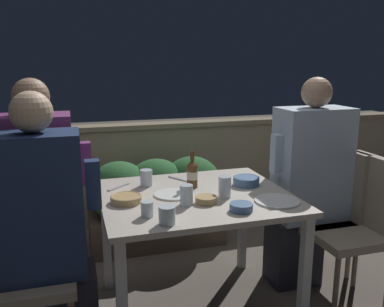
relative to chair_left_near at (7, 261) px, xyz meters
name	(u,v)px	position (x,y,z in m)	size (l,w,h in m)	color
parapet_wall	(148,172)	(0.98, 1.62, -0.07)	(9.00, 0.18, 0.91)	gray
dining_table	(195,209)	(0.98, 0.13, 0.11)	(1.05, 0.90, 0.73)	#BCB2A3
planter_hedge	(157,198)	(0.95, 1.08, -0.14)	(1.06, 0.47, 0.71)	brown
chair_left_near	(7,261)	(0.00, 0.00, 0.00)	(0.43, 0.43, 0.89)	gray
person_navy_jumper	(48,229)	(0.20, 0.00, 0.14)	(0.48, 0.26, 1.33)	#282833
chair_left_far	(10,235)	(-0.02, 0.32, 0.00)	(0.43, 0.43, 0.89)	gray
person_purple_stripe	(46,203)	(0.17, 0.32, 0.16)	(0.47, 0.26, 1.37)	#282833
chair_right_near	(361,216)	(2.00, 0.00, 0.00)	(0.43, 0.43, 0.89)	gray
chair_right_far	(331,202)	(1.97, 0.27, 0.00)	(0.43, 0.43, 0.89)	gray
person_blue_shirt	(307,184)	(1.77, 0.27, 0.15)	(0.51, 0.26, 1.36)	#282833
beer_bottle	(192,174)	(1.00, 0.26, 0.28)	(0.06, 0.06, 0.22)	brown
plate_0	(173,194)	(0.85, 0.16, 0.20)	(0.21, 0.21, 0.01)	white
plate_1	(277,201)	(1.36, -0.11, 0.20)	(0.24, 0.24, 0.01)	white
bowl_0	(246,180)	(1.32, 0.21, 0.22)	(0.16, 0.16, 0.05)	#4C709E
bowl_1	(206,199)	(0.99, -0.02, 0.22)	(0.11, 0.11, 0.04)	tan
bowl_2	(126,198)	(0.59, 0.11, 0.22)	(0.17, 0.17, 0.04)	tan
bowl_3	(241,207)	(1.12, -0.18, 0.22)	(0.12, 0.12, 0.04)	#4C709E
glass_cup_0	(147,209)	(0.66, -0.11, 0.23)	(0.06, 0.06, 0.08)	silver
glass_cup_1	(167,215)	(0.73, -0.23, 0.24)	(0.08, 0.08, 0.09)	silver
glass_cup_2	(225,187)	(1.12, 0.04, 0.25)	(0.07, 0.07, 0.12)	silver
glass_cup_3	(186,195)	(0.88, -0.01, 0.25)	(0.07, 0.07, 0.11)	silver
glass_cup_4	(146,178)	(0.74, 0.37, 0.24)	(0.07, 0.07, 0.10)	silver
fork_0	(179,179)	(0.96, 0.44, 0.20)	(0.11, 0.15, 0.01)	silver
fork_1	(118,187)	(0.58, 0.38, 0.20)	(0.14, 0.13, 0.01)	silver
potted_plant	(305,194)	(2.08, 0.74, -0.11)	(0.31, 0.31, 0.70)	#9E5638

